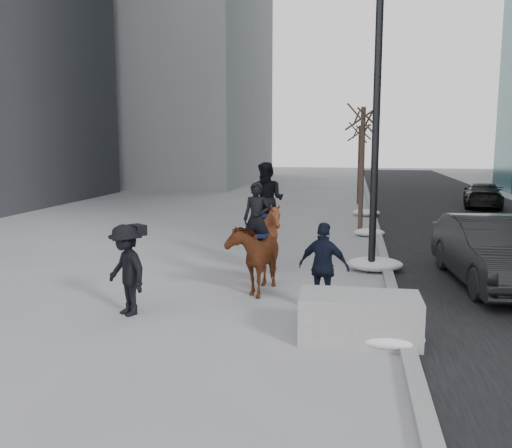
% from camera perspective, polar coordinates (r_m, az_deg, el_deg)
% --- Properties ---
extents(ground, '(120.00, 120.00, 0.00)m').
position_cam_1_polar(ground, '(11.13, -1.10, -8.59)').
color(ground, gray).
rests_on(ground, ground).
extents(road, '(8.00, 90.00, 0.01)m').
position_cam_1_polar(road, '(21.26, 23.40, -0.96)').
color(road, black).
rests_on(road, ground).
extents(curb, '(0.25, 90.00, 0.12)m').
position_cam_1_polar(curb, '(20.69, 12.57, -0.54)').
color(curb, gray).
rests_on(curb, ground).
extents(planter, '(1.99, 1.01, 0.79)m').
position_cam_1_polar(planter, '(9.31, 10.83, -9.66)').
color(planter, '#97979A').
rests_on(planter, ground).
extents(car_near, '(2.10, 4.92, 1.58)m').
position_cam_1_polar(car_near, '(13.64, 23.61, -2.67)').
color(car_near, black).
rests_on(car_near, ground).
extents(car_far, '(2.52, 4.65, 1.28)m').
position_cam_1_polar(car_far, '(29.66, 22.75, 2.86)').
color(car_far, black).
rests_on(car_far, ground).
extents(tree_near, '(1.20, 1.20, 5.08)m').
position_cam_1_polar(tree_near, '(20.76, 11.10, 6.42)').
color(tree_near, '#3D2B24').
rests_on(tree_near, ground).
extents(tree_far, '(1.20, 1.20, 4.59)m').
position_cam_1_polar(tree_far, '(29.20, 10.84, 6.55)').
color(tree_far, '#33241E').
rests_on(tree_far, ground).
extents(mounted_left, '(1.04, 1.95, 2.42)m').
position_cam_1_polar(mounted_left, '(12.02, -0.05, -2.84)').
color(mounted_left, '#4D200F').
rests_on(mounted_left, ground).
extents(mounted_right, '(1.88, 2.00, 2.78)m').
position_cam_1_polar(mounted_right, '(13.85, 1.10, -0.40)').
color(mounted_right, '#4C230F').
rests_on(mounted_right, ground).
extents(feeder, '(1.11, 0.99, 1.75)m').
position_cam_1_polar(feeder, '(10.69, 7.16, -4.50)').
color(feeder, black).
rests_on(feeder, ground).
extents(camera_crew, '(1.30, 1.21, 1.75)m').
position_cam_1_polar(camera_crew, '(10.64, -13.49, -4.69)').
color(camera_crew, black).
rests_on(camera_crew, ground).
extents(lamppost, '(0.25, 2.48, 9.09)m').
position_cam_1_polar(lamppost, '(14.02, 12.66, 15.41)').
color(lamppost, black).
rests_on(lamppost, ground).
extents(snow_piles, '(1.42, 16.60, 0.36)m').
position_cam_1_polar(snow_piles, '(16.49, 12.13, -2.50)').
color(snow_piles, silver).
rests_on(snow_piles, ground).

